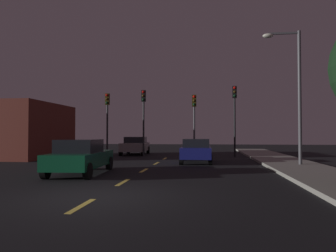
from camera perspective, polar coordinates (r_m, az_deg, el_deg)
name	(u,v)px	position (r m, az deg, el deg)	size (l,w,h in m)	color
ground_plane	(146,169)	(16.00, -3.86, -7.61)	(80.00, 80.00, 0.00)	black
sidewalk_curb_right	(306,170)	(16.35, 23.15, -7.10)	(3.00, 40.00, 0.15)	gray
lane_stripe_nearest	(82,206)	(8.18, -15.02, -13.45)	(0.16, 1.60, 0.01)	#EACC4C
lane_stripe_second	(123,182)	(11.74, -7.96, -9.82)	(0.16, 1.60, 0.01)	#EACC4C
lane_stripe_third	(144,170)	(15.41, -4.28, -7.83)	(0.16, 1.60, 0.01)	#EACC4C
lane_stripe_fourth	(156,163)	(19.14, -2.05, -6.59)	(0.16, 1.60, 0.01)	#EACC4C
lane_stripe_fifth	(165,158)	(22.89, -0.55, -5.76)	(0.16, 1.60, 0.01)	#EACC4C
traffic_signal_far_left	(107,112)	(25.97, -10.68, 2.42)	(0.32, 0.38, 4.95)	#2D2D30
traffic_signal_center_left	(144,110)	(25.25, -4.34, 2.83)	(0.32, 0.38, 5.17)	#2D2D30
traffic_signal_center_right	(194,113)	(24.76, 4.65, 2.27)	(0.32, 0.38, 4.74)	#4C4C51
traffic_signal_far_right	(235,108)	(24.86, 11.69, 3.20)	(0.32, 0.38, 5.36)	black
car_stopped_ahead	(196,150)	(19.65, 5.04, -4.30)	(1.86, 4.26, 1.44)	navy
car_adjacent_lane	(81,156)	(14.42, -15.16, -5.21)	(2.11, 4.59, 1.49)	#0F4C2D
car_oncoming_far	(135,145)	(27.53, -5.81, -3.43)	(2.17, 4.34, 1.50)	gray
street_lamp_right	(294,85)	(18.32, 21.30, 6.82)	(1.96, 0.36, 7.17)	#4C4C51
storefront_left	(21,131)	(26.13, -24.56, -0.75)	(5.35, 7.13, 3.96)	maroon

